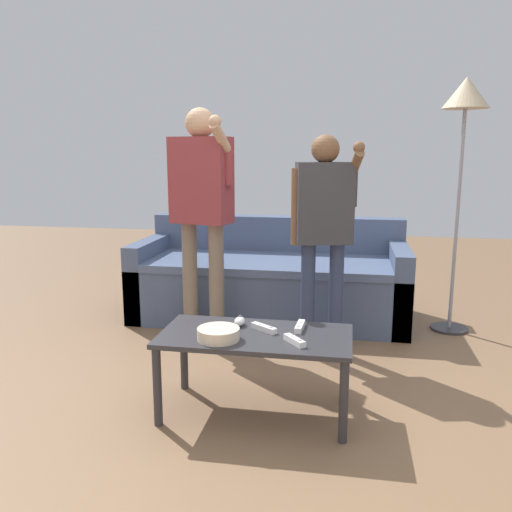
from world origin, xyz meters
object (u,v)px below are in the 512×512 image
object	(u,v)px
coffee_table	(255,344)
game_remote_wand_far	(294,341)
game_remote_nunchuk	(240,321)
couch	(271,281)
player_right	(324,219)
game_remote_wand_near	(300,327)
game_remote_wand_spare	(264,328)
player_left	(201,198)
snack_bowl	(218,334)
floor_lamp	(465,114)

from	to	relation	value
coffee_table	game_remote_wand_far	bearing A→B (deg)	-26.08
game_remote_nunchuk	couch	bearing A→B (deg)	92.41
coffee_table	game_remote_wand_far	world-z (taller)	game_remote_wand_far
player_right	game_remote_wand_near	bearing A→B (deg)	-95.18
game_remote_nunchuk	game_remote_wand_near	size ratio (longest dim) A/B	0.54
game_remote_wand_near	game_remote_wand_spare	xyz separation A→B (m)	(-0.18, -0.06, -0.00)
player_left	game_remote_wand_near	distance (m)	1.35
game_remote_wand_near	game_remote_wand_spare	bearing A→B (deg)	-162.34
couch	game_remote_wand_spare	size ratio (longest dim) A/B	14.43
couch	snack_bowl	distance (m)	1.82
player_left	player_right	bearing A→B (deg)	-7.84
game_remote_nunchuk	game_remote_wand_near	xyz separation A→B (m)	(0.33, -0.00, -0.01)
coffee_table	player_right	distance (m)	1.10
player_right	game_remote_wand_spare	world-z (taller)	player_right
game_remote_wand_near	snack_bowl	bearing A→B (deg)	-149.46
game_remote_wand_far	floor_lamp	bearing A→B (deg)	58.35
game_remote_wand_near	player_left	bearing A→B (deg)	130.57
player_left	game_remote_wand_near	bearing A→B (deg)	-49.43
game_remote_wand_spare	couch	bearing A→B (deg)	97.23
floor_lamp	game_remote_wand_far	world-z (taller)	floor_lamp
coffee_table	game_remote_nunchuk	world-z (taller)	game_remote_nunchuk
game_remote_wand_far	game_remote_wand_spare	xyz separation A→B (m)	(-0.18, 0.16, -0.00)
player_right	game_remote_wand_far	xyz separation A→B (m)	(-0.08, -1.02, -0.47)
couch	game_remote_nunchuk	world-z (taller)	couch
floor_lamp	game_remote_wand_near	distance (m)	2.14
player_right	coffee_table	bearing A→B (deg)	-107.66
floor_lamp	game_remote_wand_far	xyz separation A→B (m)	(-1.03, -1.67, -1.17)
coffee_table	game_remote_nunchuk	xyz separation A→B (m)	(-0.11, 0.12, 0.08)
game_remote_wand_near	game_remote_wand_far	distance (m)	0.22
couch	game_remote_wand_far	distance (m)	1.85
coffee_table	player_right	world-z (taller)	player_right
couch	snack_bowl	size ratio (longest dim) A/B	10.33
couch	game_remote_nunchuk	size ratio (longest dim) A/B	24.95
couch	game_remote_nunchuk	xyz separation A→B (m)	(0.07, -1.58, 0.17)
game_remote_wand_far	player_right	bearing A→B (deg)	85.60
coffee_table	game_remote_nunchuk	size ratio (longest dim) A/B	11.17
couch	floor_lamp	size ratio (longest dim) A/B	1.17
player_right	snack_bowl	bearing A→B (deg)	-113.99
player_left	game_remote_wand_far	xyz separation A→B (m)	(0.78, -1.13, -0.59)
game_remote_wand_far	snack_bowl	bearing A→B (deg)	-178.27
snack_bowl	game_remote_nunchuk	size ratio (longest dim) A/B	2.42
player_right	game_remote_wand_spare	size ratio (longest dim) A/B	9.62
game_remote_wand_far	game_remote_wand_spare	distance (m)	0.24
floor_lamp	player_right	world-z (taller)	floor_lamp
coffee_table	snack_bowl	size ratio (longest dim) A/B	4.63
snack_bowl	game_remote_wand_near	world-z (taller)	snack_bowl
player_right	game_remote_wand_spare	bearing A→B (deg)	-106.58
floor_lamp	player_right	distance (m)	1.36
floor_lamp	game_remote_wand_spare	distance (m)	2.27
coffee_table	player_left	xyz separation A→B (m)	(-0.57, 1.03, 0.66)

